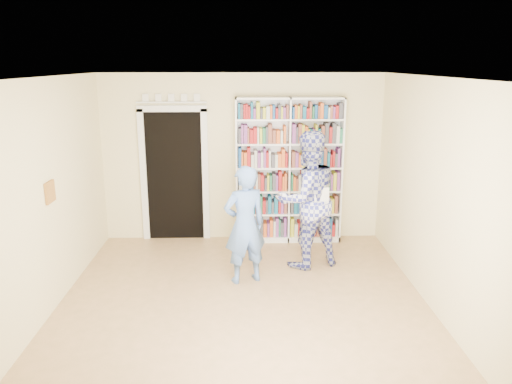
{
  "coord_description": "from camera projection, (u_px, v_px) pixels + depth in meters",
  "views": [
    {
      "loc": [
        0.01,
        -5.45,
        2.87
      ],
      "look_at": [
        0.18,
        0.9,
        1.2
      ],
      "focal_mm": 35.0,
      "sensor_mm": 36.0,
      "label": 1
    }
  ],
  "objects": [
    {
      "name": "floor",
      "position": [
        243.0,
        307.0,
        6.0
      ],
      "size": [
        5.0,
        5.0,
        0.0
      ],
      "primitive_type": "plane",
      "color": "#967549",
      "rests_on": "ground"
    },
    {
      "name": "ceiling",
      "position": [
        241.0,
        77.0,
        5.31
      ],
      "size": [
        5.0,
        5.0,
        0.0
      ],
      "primitive_type": "plane",
      "rotation": [
        3.14,
        0.0,
        0.0
      ],
      "color": "white",
      "rests_on": "wall_back"
    },
    {
      "name": "wall_back",
      "position": [
        242.0,
        158.0,
        8.07
      ],
      "size": [
        4.5,
        0.0,
        4.5
      ],
      "primitive_type": "plane",
      "rotation": [
        1.57,
        0.0,
        0.0
      ],
      "color": "beige",
      "rests_on": "floor"
    },
    {
      "name": "wall_left",
      "position": [
        42.0,
        201.0,
        5.59
      ],
      "size": [
        0.0,
        5.0,
        5.0
      ],
      "primitive_type": "plane",
      "rotation": [
        1.57,
        0.0,
        1.57
      ],
      "color": "beige",
      "rests_on": "floor"
    },
    {
      "name": "wall_right",
      "position": [
        438.0,
        198.0,
        5.71
      ],
      "size": [
        0.0,
        5.0,
        5.0
      ],
      "primitive_type": "plane",
      "rotation": [
        1.57,
        0.0,
        -1.57
      ],
      "color": "beige",
      "rests_on": "floor"
    },
    {
      "name": "bookshelf",
      "position": [
        289.0,
        170.0,
        7.98
      ],
      "size": [
        1.7,
        0.32,
        2.33
      ],
      "rotation": [
        0.0,
        0.0,
        0.04
      ],
      "color": "white",
      "rests_on": "floor"
    },
    {
      "name": "doorway",
      "position": [
        174.0,
        169.0,
        8.06
      ],
      "size": [
        1.1,
        0.08,
        2.43
      ],
      "color": "black",
      "rests_on": "floor"
    },
    {
      "name": "wall_art",
      "position": [
        50.0,
        192.0,
        5.78
      ],
      "size": [
        0.03,
        0.25,
        0.25
      ],
      "primitive_type": "cube",
      "color": "brown",
      "rests_on": "wall_left"
    },
    {
      "name": "man_blue",
      "position": [
        245.0,
        225.0,
        6.53
      ],
      "size": [
        0.68,
        0.56,
        1.58
      ],
      "primitive_type": "imported",
      "rotation": [
        0.0,
        0.0,
        3.51
      ],
      "color": "#567BC0",
      "rests_on": "floor"
    },
    {
      "name": "man_plaid",
      "position": [
        307.0,
        200.0,
        7.02
      ],
      "size": [
        1.15,
        1.03,
        1.96
      ],
      "primitive_type": "imported",
      "rotation": [
        0.0,
        0.0,
        3.51
      ],
      "color": "#2F338F",
      "rests_on": "floor"
    },
    {
      "name": "paper_sheet",
      "position": [
        322.0,
        199.0,
        6.78
      ],
      "size": [
        0.21,
        0.08,
        0.31
      ],
      "primitive_type": "cube",
      "rotation": [
        0.0,
        0.0,
        0.34
      ],
      "color": "white",
      "rests_on": "man_plaid"
    }
  ]
}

